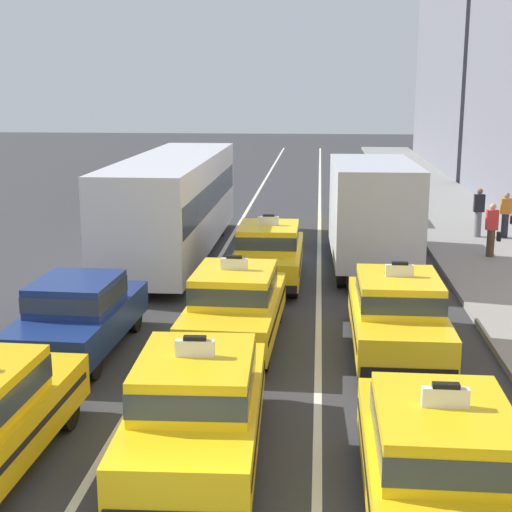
{
  "coord_description": "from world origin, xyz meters",
  "views": [
    {
      "loc": [
        1.55,
        -6.28,
        5.4
      ],
      "look_at": [
        0.03,
        11.55,
        1.3
      ],
      "focal_mm": 52.32,
      "sensor_mm": 36.0,
      "label": 1
    }
  ],
  "objects_px": {
    "box_truck_right_third": "(370,210)",
    "taxi_right_fourth": "(359,202)",
    "pedestrian_by_storefront": "(492,230)",
    "pedestrian_far_corner": "(479,212)",
    "pedestrian_trailing": "(506,215)",
    "taxi_right_second": "(397,312)",
    "sedan_left_second": "(79,313)",
    "taxi_center_nearest": "(197,405)",
    "taxi_center_second": "(235,304)",
    "bus_left_third": "(174,200)",
    "taxi_center_third": "(269,252)",
    "taxi_right_nearest": "(440,462)"
  },
  "relations": [
    {
      "from": "taxi_right_second",
      "to": "pedestrian_far_corner",
      "type": "bearing_deg",
      "value": 71.25
    },
    {
      "from": "taxi_center_nearest",
      "to": "pedestrian_by_storefront",
      "type": "height_order",
      "value": "taxi_center_nearest"
    },
    {
      "from": "taxi_center_nearest",
      "to": "pedestrian_by_storefront",
      "type": "distance_m",
      "value": 15.19
    },
    {
      "from": "bus_left_third",
      "to": "box_truck_right_third",
      "type": "bearing_deg",
      "value": -9.81
    },
    {
      "from": "taxi_right_nearest",
      "to": "pedestrian_trailing",
      "type": "relative_size",
      "value": 2.86
    },
    {
      "from": "pedestrian_by_storefront",
      "to": "pedestrian_far_corner",
      "type": "height_order",
      "value": "pedestrian_far_corner"
    },
    {
      "from": "pedestrian_by_storefront",
      "to": "pedestrian_far_corner",
      "type": "relative_size",
      "value": 0.98
    },
    {
      "from": "sedan_left_second",
      "to": "pedestrian_trailing",
      "type": "height_order",
      "value": "pedestrian_trailing"
    },
    {
      "from": "taxi_center_nearest",
      "to": "pedestrian_far_corner",
      "type": "bearing_deg",
      "value": 66.13
    },
    {
      "from": "taxi_center_third",
      "to": "taxi_right_second",
      "type": "xyz_separation_m",
      "value": [
        3.0,
        -5.4,
        0.0
      ]
    },
    {
      "from": "bus_left_third",
      "to": "sedan_left_second",
      "type": "bearing_deg",
      "value": -91.67
    },
    {
      "from": "bus_left_third",
      "to": "taxi_center_third",
      "type": "bearing_deg",
      "value": -43.93
    },
    {
      "from": "bus_left_third",
      "to": "taxi_center_nearest",
      "type": "bearing_deg",
      "value": -77.75
    },
    {
      "from": "taxi_center_second",
      "to": "pedestrian_far_corner",
      "type": "bearing_deg",
      "value": 57.37
    },
    {
      "from": "pedestrian_by_storefront",
      "to": "box_truck_right_third",
      "type": "bearing_deg",
      "value": -163.62
    },
    {
      "from": "taxi_center_nearest",
      "to": "taxi_center_third",
      "type": "bearing_deg",
      "value": 88.06
    },
    {
      "from": "bus_left_third",
      "to": "pedestrian_far_corner",
      "type": "xyz_separation_m",
      "value": [
        10.25,
        3.26,
        -0.79
      ]
    },
    {
      "from": "taxi_center_nearest",
      "to": "taxi_center_second",
      "type": "bearing_deg",
      "value": 90.17
    },
    {
      "from": "taxi_center_nearest",
      "to": "pedestrian_trailing",
      "type": "relative_size",
      "value": 2.89
    },
    {
      "from": "taxi_center_second",
      "to": "box_truck_right_third",
      "type": "bearing_deg",
      "value": 65.54
    },
    {
      "from": "bus_left_third",
      "to": "taxi_center_second",
      "type": "bearing_deg",
      "value": -70.72
    },
    {
      "from": "taxi_center_nearest",
      "to": "taxi_center_third",
      "type": "distance_m",
      "value": 10.23
    },
    {
      "from": "taxi_right_nearest",
      "to": "box_truck_right_third",
      "type": "relative_size",
      "value": 0.65
    },
    {
      "from": "taxi_right_nearest",
      "to": "taxi_center_nearest",
      "type": "bearing_deg",
      "value": 156.3
    },
    {
      "from": "taxi_right_second",
      "to": "box_truck_right_third",
      "type": "relative_size",
      "value": 0.65
    },
    {
      "from": "pedestrian_by_storefront",
      "to": "bus_left_third",
      "type": "bearing_deg",
      "value": -179.6
    },
    {
      "from": "taxi_right_fourth",
      "to": "pedestrian_by_storefront",
      "type": "xyz_separation_m",
      "value": [
        3.82,
        -6.22,
        0.12
      ]
    },
    {
      "from": "bus_left_third",
      "to": "taxi_center_third",
      "type": "height_order",
      "value": "bus_left_third"
    },
    {
      "from": "taxi_right_second",
      "to": "pedestrian_trailing",
      "type": "xyz_separation_m",
      "value": [
        4.93,
        11.72,
        0.07
      ]
    },
    {
      "from": "box_truck_right_third",
      "to": "taxi_right_fourth",
      "type": "xyz_separation_m",
      "value": [
        0.04,
        7.35,
        -0.9
      ]
    },
    {
      "from": "box_truck_right_third",
      "to": "taxi_right_fourth",
      "type": "relative_size",
      "value": 1.53
    },
    {
      "from": "pedestrian_by_storefront",
      "to": "pedestrian_trailing",
      "type": "xyz_separation_m",
      "value": [
        1.17,
        3.12,
        -0.05
      ]
    },
    {
      "from": "box_truck_right_third",
      "to": "pedestrian_far_corner",
      "type": "height_order",
      "value": "box_truck_right_third"
    },
    {
      "from": "taxi_center_third",
      "to": "taxi_right_nearest",
      "type": "distance_m",
      "value": 12.01
    },
    {
      "from": "pedestrian_far_corner",
      "to": "bus_left_third",
      "type": "bearing_deg",
      "value": -162.38
    },
    {
      "from": "pedestrian_trailing",
      "to": "taxi_right_second",
      "type": "bearing_deg",
      "value": -112.81
    },
    {
      "from": "taxi_center_nearest",
      "to": "taxi_right_fourth",
      "type": "height_order",
      "value": "same"
    },
    {
      "from": "taxi_center_nearest",
      "to": "pedestrian_far_corner",
      "type": "distance_m",
      "value": 18.16
    },
    {
      "from": "taxi_center_third",
      "to": "box_truck_right_third",
      "type": "height_order",
      "value": "box_truck_right_third"
    },
    {
      "from": "taxi_center_nearest",
      "to": "pedestrian_trailing",
      "type": "distance_m",
      "value": 18.5
    },
    {
      "from": "taxi_right_second",
      "to": "pedestrian_by_storefront",
      "type": "height_order",
      "value": "taxi_right_second"
    },
    {
      "from": "bus_left_third",
      "to": "pedestrian_by_storefront",
      "type": "height_order",
      "value": "bus_left_third"
    },
    {
      "from": "pedestrian_trailing",
      "to": "taxi_center_third",
      "type": "bearing_deg",
      "value": -141.47
    },
    {
      "from": "bus_left_third",
      "to": "taxi_center_second",
      "type": "xyz_separation_m",
      "value": [
        2.88,
        -8.25,
        -0.94
      ]
    },
    {
      "from": "bus_left_third",
      "to": "taxi_center_nearest",
      "type": "xyz_separation_m",
      "value": [
        2.9,
        -13.35,
        -0.94
      ]
    },
    {
      "from": "taxi_right_second",
      "to": "taxi_right_fourth",
      "type": "height_order",
      "value": "same"
    },
    {
      "from": "box_truck_right_third",
      "to": "sedan_left_second",
      "type": "bearing_deg",
      "value": -128.82
    },
    {
      "from": "taxi_center_nearest",
      "to": "pedestrian_trailing",
      "type": "bearing_deg",
      "value": 63.41
    },
    {
      "from": "pedestrian_trailing",
      "to": "sedan_left_second",
      "type": "bearing_deg",
      "value": -133.11
    },
    {
      "from": "taxi_center_third",
      "to": "taxi_center_nearest",
      "type": "bearing_deg",
      "value": -91.94
    }
  ]
}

